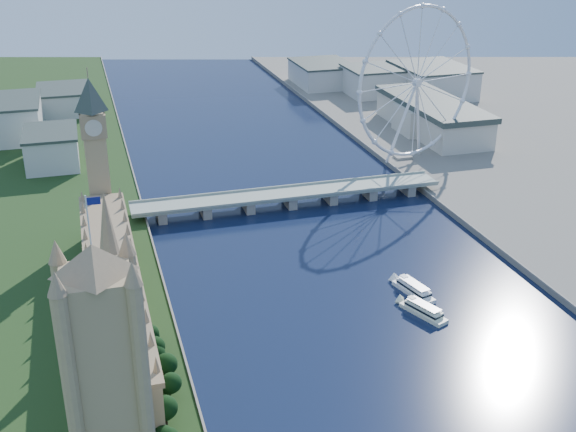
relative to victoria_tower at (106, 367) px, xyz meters
name	(u,v)px	position (x,y,z in m)	size (l,w,h in m)	color
victoria_tower	(106,367)	(0.00, 0.00, 0.00)	(28.16, 28.16, 112.00)	tan
parliament_range	(114,294)	(7.00, 115.00, -36.01)	(24.00, 200.00, 70.00)	tan
big_ben	(94,138)	(7.00, 223.00, 12.08)	(20.02, 20.02, 110.00)	tan
westminster_bridge	(289,196)	(135.00, 245.00, -47.86)	(220.00, 22.00, 9.50)	gray
london_eye	(417,83)	(254.98, 300.08, 13.03)	(113.60, 39.12, 124.30)	silver
county_hall	(431,134)	(310.00, 375.00, -54.49)	(54.00, 144.00, 35.00)	beige
city_skyline	(255,94)	(174.22, 505.08, -37.53)	(505.00, 280.00, 32.00)	beige
tour_boat_near	(413,294)	(164.10, 104.03, -54.49)	(8.13, 31.70, 7.02)	white
tour_boat_far	(423,315)	(159.36, 82.27, -54.49)	(7.81, 30.54, 6.76)	silver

